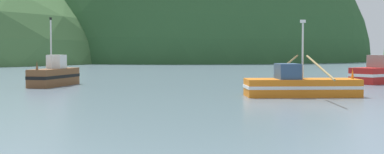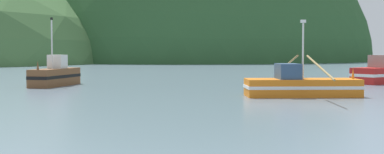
{
  "view_description": "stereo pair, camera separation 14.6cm",
  "coord_description": "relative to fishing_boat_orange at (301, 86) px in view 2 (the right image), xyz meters",
  "views": [
    {
      "loc": [
        -2.93,
        -0.91,
        3.01
      ],
      "look_at": [
        -0.24,
        30.68,
        1.4
      ],
      "focal_mm": 50.91,
      "sensor_mm": 36.0,
      "label": 1
    },
    {
      "loc": [
        -2.78,
        -0.92,
        3.01
      ],
      "look_at": [
        -0.24,
        30.68,
        1.4
      ],
      "focal_mm": 50.91,
      "sensor_mm": 36.0,
      "label": 2
    }
  ],
  "objects": [
    {
      "name": "hill_far_center",
      "position": [
        -0.2,
        114.9,
        -0.7
      ],
      "size": [
        102.06,
        81.65,
        78.48
      ],
      "primitive_type": "ellipsoid",
      "color": "#2D562D",
      "rests_on": "ground"
    },
    {
      "name": "fishing_boat_orange",
      "position": [
        0.0,
        0.0,
        0.0
      ],
      "size": [
        7.33,
        13.62,
        4.9
      ],
      "rotation": [
        0.0,
        0.0,
        6.25
      ],
      "color": "orange",
      "rests_on": "ground"
    },
    {
      "name": "fishing_boat_brown",
      "position": [
        -17.4,
        11.49,
        0.16
      ],
      "size": [
        3.51,
        6.4,
        5.61
      ],
      "rotation": [
        0.0,
        0.0,
        4.4
      ],
      "color": "brown",
      "rests_on": "ground"
    }
  ]
}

